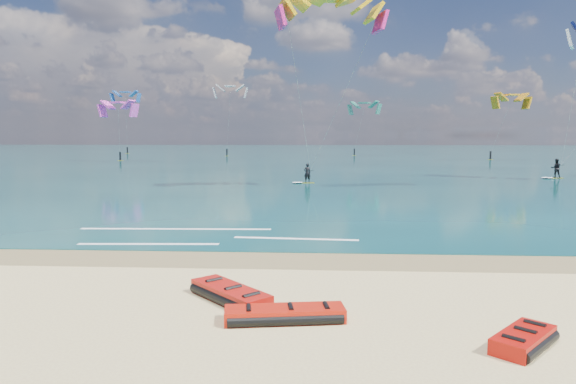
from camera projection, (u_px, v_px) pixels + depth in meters
The scene contains 9 objects.
ground at pixel (272, 174), 53.65m from camera, with size 320.00×320.00×0.00m, color tan.
wet_sand_strip at pixel (174, 258), 16.94m from camera, with size 320.00×2.40×0.01m, color olive.
sea at pixel (297, 153), 117.16m from camera, with size 320.00×200.00×0.04m, color #0B393C.
packed_kite_left at pixel (285, 321), 11.24m from camera, with size 2.81×1.00×0.36m, color red, non-canonical shape.
packed_kite_mid at pixel (230, 301), 12.61m from camera, with size 2.69×1.12×0.41m, color red, non-canonical shape.
packed_kite_right at pixel (523, 348), 9.83m from camera, with size 1.82×1.01×0.37m, color #B30F07, non-canonical shape.
kitesurfer_main at pixel (319, 86), 39.20m from camera, with size 8.61×8.48×15.17m.
shoreline_foam at pixel (199, 235), 20.64m from camera, with size 11.82×3.63×0.01m.
distant_kites at pixel (257, 126), 93.92m from camera, with size 77.44×35.07×13.27m.
Camera 1 is at (4.73, -13.35, 4.05)m, focal length 32.00 mm.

